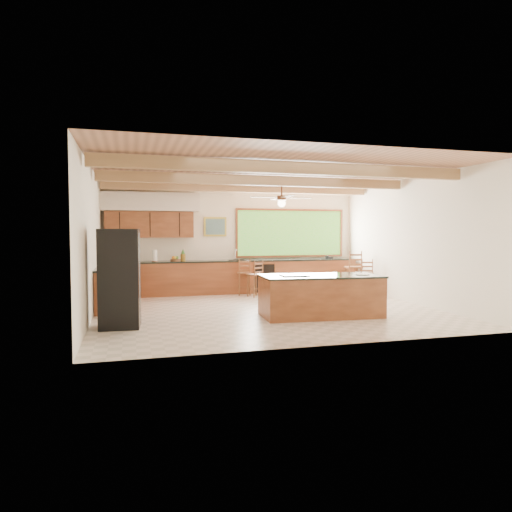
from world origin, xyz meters
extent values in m
plane|color=beige|center=(0.00, 0.00, 0.00)|extent=(7.20, 7.20, 0.00)
cube|color=white|center=(0.00, 3.25, 1.50)|extent=(7.20, 0.04, 3.00)
cube|color=white|center=(0.00, -3.25, 1.50)|extent=(7.20, 0.04, 3.00)
cube|color=white|center=(-3.60, 0.00, 1.50)|extent=(0.04, 6.50, 3.00)
cube|color=white|center=(3.60, 0.00, 1.50)|extent=(0.04, 6.50, 3.00)
cube|color=#AE7657|center=(0.00, 0.00, 3.00)|extent=(7.20, 6.50, 0.04)
cube|color=#926E49|center=(0.00, -1.60, 2.86)|extent=(7.10, 0.15, 0.22)
cube|color=#926E49|center=(0.00, 0.50, 2.86)|extent=(7.10, 0.15, 0.22)
cube|color=#926E49|center=(0.00, 2.30, 2.86)|extent=(7.10, 0.15, 0.22)
cube|color=brown|center=(-2.35, 3.06, 1.90)|extent=(2.30, 0.35, 0.70)
cube|color=silver|center=(-2.35, 2.99, 2.50)|extent=(2.60, 0.50, 0.48)
cylinder|color=#FFEABF|center=(-3.05, 2.99, 2.27)|extent=(0.10, 0.10, 0.01)
cylinder|color=#FFEABF|center=(-1.65, 2.99, 2.27)|extent=(0.10, 0.10, 0.01)
cube|color=#69AA3C|center=(1.70, 3.22, 1.67)|extent=(3.20, 0.04, 1.30)
cube|color=#AE9935|center=(-0.55, 3.22, 1.85)|extent=(0.64, 0.03, 0.54)
cube|color=#3D6D5C|center=(-0.55, 3.20, 1.85)|extent=(0.54, 0.01, 0.44)
cube|color=brown|center=(0.00, 2.91, 0.44)|extent=(7.00, 0.65, 0.88)
cube|color=black|center=(0.00, 2.91, 0.90)|extent=(7.04, 0.69, 0.04)
cube|color=brown|center=(-3.26, 1.35, 0.44)|extent=(0.65, 2.35, 0.88)
cube|color=black|center=(-3.26, 1.35, 0.90)|extent=(0.69, 2.39, 0.04)
cube|color=black|center=(0.70, 2.58, 0.42)|extent=(0.60, 0.02, 0.78)
cube|color=silver|center=(0.00, 2.91, 0.91)|extent=(0.50, 0.38, 0.03)
cylinder|color=silver|center=(0.00, 3.11, 1.07)|extent=(0.03, 0.03, 0.30)
cylinder|color=silver|center=(0.00, 3.01, 1.20)|extent=(0.03, 0.20, 0.03)
cylinder|color=white|center=(-2.24, 2.86, 1.08)|extent=(0.13, 0.13, 0.31)
cylinder|color=#173B17|center=(-2.73, 3.02, 1.03)|extent=(0.06, 0.06, 0.22)
cylinder|color=#173B17|center=(-2.74, 3.02, 1.01)|extent=(0.05, 0.05, 0.18)
cube|color=black|center=(2.79, 2.88, 0.96)|extent=(0.22, 0.19, 0.08)
cube|color=brown|center=(0.83, -0.99, 0.40)|extent=(2.42, 1.23, 0.80)
cube|color=black|center=(0.83, -0.99, 0.81)|extent=(2.45, 1.27, 0.04)
cube|color=black|center=(0.28, -0.96, 0.84)|extent=(0.55, 0.45, 0.02)
cylinder|color=white|center=(1.68, -1.14, 0.84)|extent=(0.29, 0.29, 0.01)
cube|color=black|center=(-3.05, -1.06, 0.88)|extent=(0.73, 0.72, 1.75)
cube|color=silver|center=(-2.71, -1.06, 0.88)|extent=(0.02, 0.05, 1.61)
cube|color=brown|center=(0.10, 2.45, 0.60)|extent=(0.42, 0.42, 0.04)
cylinder|color=brown|center=(-0.04, 2.31, 0.29)|extent=(0.03, 0.03, 0.58)
cylinder|color=brown|center=(0.24, 2.31, 0.29)|extent=(0.03, 0.03, 0.58)
cylinder|color=brown|center=(-0.04, 2.59, 0.29)|extent=(0.03, 0.03, 0.58)
cylinder|color=brown|center=(0.24, 2.59, 0.29)|extent=(0.03, 0.03, 0.58)
cube|color=brown|center=(0.29, 2.06, 0.58)|extent=(0.45, 0.45, 0.04)
cylinder|color=brown|center=(0.16, 1.92, 0.28)|extent=(0.03, 0.03, 0.56)
cylinder|color=brown|center=(0.43, 1.92, 0.28)|extent=(0.03, 0.03, 0.56)
cylinder|color=brown|center=(0.16, 2.20, 0.28)|extent=(0.03, 0.03, 0.56)
cylinder|color=brown|center=(0.43, 2.20, 0.28)|extent=(0.03, 0.03, 0.56)
cube|color=brown|center=(3.18, 2.12, 0.71)|extent=(0.48, 0.48, 0.04)
cylinder|color=brown|center=(3.01, 1.95, 0.35)|extent=(0.04, 0.04, 0.69)
cylinder|color=brown|center=(3.34, 1.95, 0.35)|extent=(0.04, 0.04, 0.69)
cylinder|color=brown|center=(3.01, 2.28, 0.35)|extent=(0.04, 0.04, 0.69)
cylinder|color=brown|center=(3.34, 2.28, 0.35)|extent=(0.04, 0.04, 0.69)
cube|color=brown|center=(3.30, 1.60, 0.59)|extent=(0.45, 0.45, 0.04)
cylinder|color=brown|center=(3.16, 1.46, 0.29)|extent=(0.03, 0.03, 0.57)
cylinder|color=brown|center=(3.44, 1.46, 0.29)|extent=(0.03, 0.03, 0.57)
cylinder|color=brown|center=(3.16, 1.74, 0.29)|extent=(0.03, 0.03, 0.57)
cylinder|color=brown|center=(3.44, 1.74, 0.29)|extent=(0.03, 0.03, 0.57)
camera|label=1|loc=(-2.87, -9.46, 1.70)|focal=32.00mm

